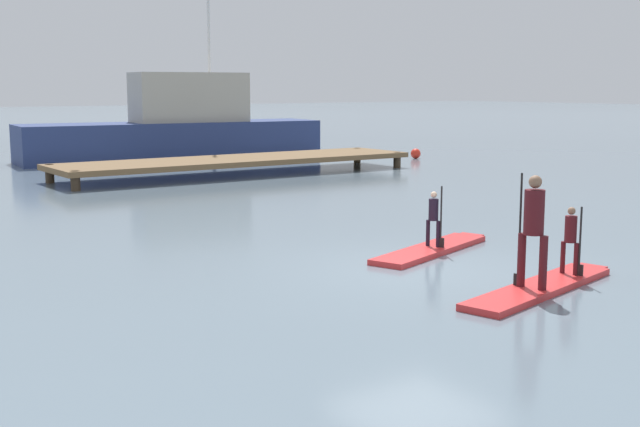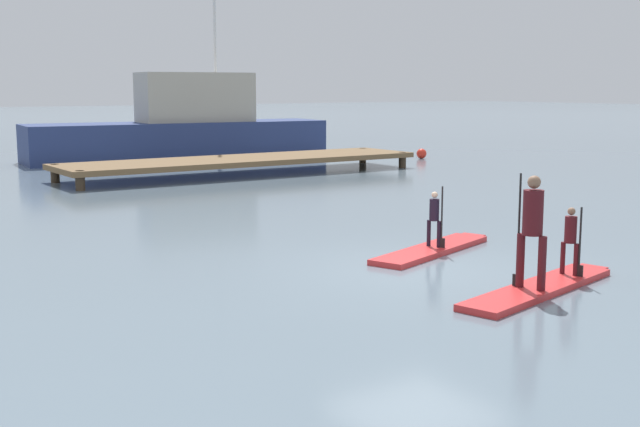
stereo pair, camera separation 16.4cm
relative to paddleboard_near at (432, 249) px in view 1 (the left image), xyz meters
name	(u,v)px [view 1 (the left image)]	position (x,y,z in m)	size (l,w,h in m)	color
ground_plane	(417,271)	(-1.32, -1.07, -0.05)	(240.00, 240.00, 0.00)	slate
paddleboard_near	(432,249)	(0.00, 0.00, 0.00)	(3.47, 1.74, 0.10)	red
paddler_child_solo	(434,216)	(0.01, -0.01, 0.63)	(0.23, 0.36, 1.15)	black
paddleboard_far	(542,287)	(-0.66, -3.16, 0.00)	(3.78, 1.48, 0.10)	red
paddler_adult	(533,224)	(-1.00, -3.24, 1.02)	(0.36, 0.52, 1.70)	#4C1419
paddler_child_front	(571,237)	(0.23, -2.96, 0.65)	(0.23, 0.38, 1.10)	#4C1419
fishing_boat_white_large	(178,129)	(4.73, 21.16, 1.23)	(12.95, 4.10, 12.05)	navy
floating_dock	(238,161)	(3.69, 14.05, 0.45)	(12.98, 3.10, 0.59)	brown
mooring_buoy_near	(416,154)	(13.15, 15.46, 0.17)	(0.43, 0.43, 0.43)	red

